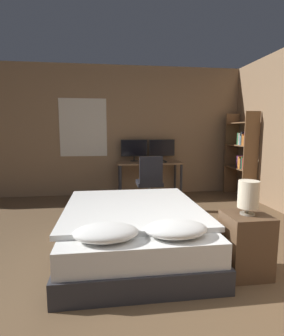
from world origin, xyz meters
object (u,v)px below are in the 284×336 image
(nightstand, at_px, (246,244))
(office_chair, at_px, (150,187))
(bedside_lamp, at_px, (248,195))
(desk, at_px, (149,167))
(monitor_right, at_px, (162,149))
(bookshelf, at_px, (243,151))
(keyboard, at_px, (151,163))
(monitor_left, at_px, (134,149))
(bed, at_px, (133,229))
(computer_mouse, at_px, (166,162))

(nightstand, distance_m, office_chair, 2.35)
(bedside_lamp, height_order, desk, bedside_lamp)
(monitor_right, height_order, bookshelf, bookshelf)
(desk, height_order, keyboard, keyboard)
(monitor_left, height_order, bookshelf, bookshelf)
(bed, relative_size, monitor_left, 3.53)
(bedside_lamp, distance_m, monitor_left, 3.33)
(keyboard, bearing_deg, bookshelf, -4.04)
(bedside_lamp, xyz_separation_m, bookshelf, (1.42, 2.74, 0.18))
(computer_mouse, bearing_deg, bookshelf, -4.81)
(desk, bearing_deg, office_chair, -98.81)
(desk, xyz_separation_m, computer_mouse, (0.30, -0.19, 0.12))
(desk, distance_m, keyboard, 0.22)
(computer_mouse, bearing_deg, office_chair, -125.45)
(monitor_left, bearing_deg, bedside_lamp, -77.45)
(desk, relative_size, computer_mouse, 18.80)
(monitor_left, height_order, keyboard, monitor_left)
(nightstand, relative_size, bedside_lamp, 1.85)
(nightstand, height_order, bedside_lamp, bedside_lamp)
(bed, relative_size, monitor_right, 3.53)
(bedside_lamp, height_order, keyboard, bedside_lamp)
(bookshelf, bearing_deg, computer_mouse, 175.19)
(monitor_right, relative_size, office_chair, 0.59)
(nightstand, xyz_separation_m, keyboard, (-0.43, 2.87, 0.45))
(bed, bearing_deg, computer_mouse, 68.73)
(bookshelf, bearing_deg, office_chair, -167.01)
(office_chair, bearing_deg, nightstand, -76.57)
(monitor_right, distance_m, computer_mouse, 0.44)
(computer_mouse, bearing_deg, bed, -111.27)
(nightstand, xyz_separation_m, monitor_left, (-0.72, 3.25, 0.70))
(desk, bearing_deg, bed, -103.33)
(nightstand, distance_m, monitor_left, 3.40)
(nightstand, xyz_separation_m, desk, (-0.43, 3.06, 0.34))
(bedside_lamp, height_order, monitor_right, monitor_right)
(keyboard, xyz_separation_m, bookshelf, (1.85, -0.13, 0.22))
(monitor_left, distance_m, keyboard, 0.54)
(desk, relative_size, keyboard, 3.17)
(office_chair, bearing_deg, bed, -105.38)
(desk, height_order, computer_mouse, computer_mouse)
(bookshelf, bearing_deg, monitor_right, 162.04)
(nightstand, xyz_separation_m, bedside_lamp, (0.00, 0.00, 0.48))
(office_chair, relative_size, bookshelf, 0.54)
(monitor_right, height_order, keyboard, monitor_right)
(nightstand, distance_m, desk, 3.11)
(nightstand, height_order, monitor_right, monitor_right)
(monitor_right, bearing_deg, bed, -108.41)
(bed, xyz_separation_m, office_chair, (0.46, 1.66, 0.12))
(keyboard, relative_size, computer_mouse, 5.93)
(desk, xyz_separation_m, keyboard, (-0.00, -0.19, 0.11))
(nightstand, bearing_deg, office_chair, 103.43)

